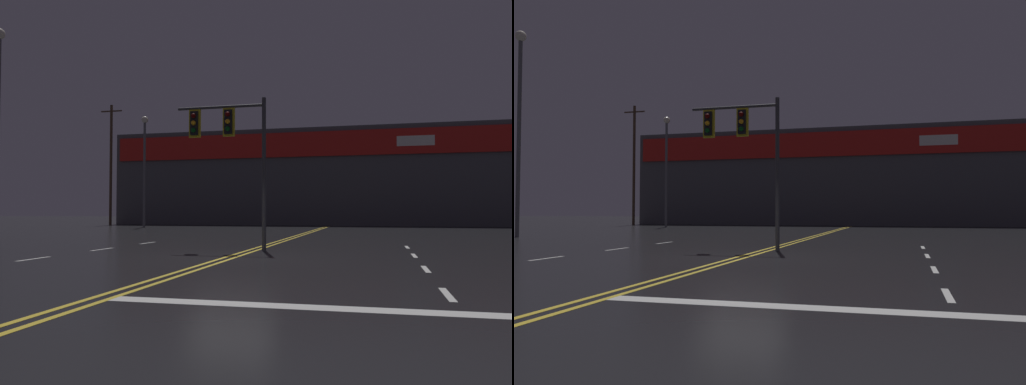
# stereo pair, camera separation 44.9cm
# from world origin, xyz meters

# --- Properties ---
(ground_plane) EXTENTS (200.00, 200.00, 0.00)m
(ground_plane) POSITION_xyz_m (0.00, 0.00, 0.00)
(ground_plane) COLOR black
(road_markings) EXTENTS (15.54, 60.00, 0.01)m
(road_markings) POSITION_xyz_m (1.06, -1.42, 0.00)
(road_markings) COLOR gold
(road_markings) RESTS_ON ground
(traffic_signal_median) EXTENTS (3.19, 0.36, 5.22)m
(traffic_signal_median) POSITION_xyz_m (-0.86, 2.48, 3.94)
(traffic_signal_median) COLOR #38383D
(traffic_signal_median) RESTS_ON ground
(streetlight_far_right) EXTENTS (0.56, 0.56, 9.23)m
(streetlight_far_right) POSITION_xyz_m (-14.54, 23.91, 5.91)
(streetlight_far_right) COLOR #59595E
(streetlight_far_right) RESTS_ON ground
(building_backdrop) EXTENTS (43.12, 10.23, 9.14)m
(building_backdrop) POSITION_xyz_m (0.00, 36.90, 4.59)
(building_backdrop) COLOR #4C4C51
(building_backdrop) RESTS_ON ground
(utility_pole_row) EXTENTS (44.23, 0.26, 11.70)m
(utility_pole_row) POSITION_xyz_m (-0.13, 29.72, 6.00)
(utility_pole_row) COLOR #4C3828
(utility_pole_row) RESTS_ON ground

